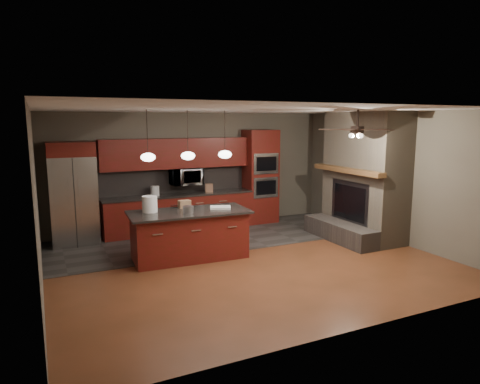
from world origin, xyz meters
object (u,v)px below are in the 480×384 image
oven_tower (260,177)px  counter_box (209,188)px  microwave (186,176)px  refrigerator (73,194)px  paint_can (188,210)px  cardboard_box (184,204)px  counter_bucket (155,191)px  kitchen_island (190,234)px  paint_tray (220,207)px  white_bucket (150,204)px

oven_tower → counter_box: oven_tower is taller
microwave → refrigerator: 2.55m
oven_tower → paint_can: (-2.69, -2.21, -0.21)m
oven_tower → counter_box: 1.44m
oven_tower → cardboard_box: (-2.60, -1.70, -0.20)m
oven_tower → counter_bucket: bearing=179.8°
microwave → kitchen_island: size_ratio=0.32×
paint_tray → microwave: bearing=111.8°
white_bucket → cardboard_box: size_ratio=1.32×
paint_tray → counter_box: counter_box is taller
white_bucket → counter_bucket: white_bucket is taller
oven_tower → microwave: size_ratio=3.25×
microwave → counter_bucket: size_ratio=3.26×
microwave → cardboard_box: (-0.62, -1.76, -0.31)m
white_bucket → cardboard_box: bearing=9.2°
kitchen_island → counter_bucket: bearing=96.4°
refrigerator → counter_box: 3.08m
kitchen_island → white_bucket: white_bucket is taller
kitchen_island → counter_box: size_ratio=11.61×
oven_tower → paint_can: bearing=-140.5°
microwave → white_bucket: 2.31m
oven_tower → counter_box: (-1.43, -0.04, -0.19)m
cardboard_box → counter_box: counter_box is taller
white_bucket → counter_bucket: (0.56, 1.82, -0.06)m
white_bucket → oven_tower: bearing=28.8°
cardboard_box → counter_box: size_ratio=1.15×
paint_tray → counter_bucket: bearing=132.2°
refrigerator → paint_can: (1.83, -2.14, -0.10)m
cardboard_box → kitchen_island: bearing=-96.4°
refrigerator → kitchen_island: 2.81m
white_bucket → cardboard_box: 0.72m
paint_tray → refrigerator: bearing=163.8°
refrigerator → paint_tray: refrigerator is taller
paint_can → cardboard_box: size_ratio=0.87×
refrigerator → paint_can: refrigerator is taller
oven_tower → paint_tray: oven_tower is taller
counter_bucket → kitchen_island: bearing=-86.4°
cardboard_box → counter_box: bearing=52.3°
counter_bucket → counter_box: counter_bucket is taller
paint_tray → counter_box: (0.56, 2.03, 0.06)m
oven_tower → refrigerator: oven_tower is taller
counter_box → counter_bucket: bearing=-165.4°
kitchen_island → microwave: bearing=75.9°
refrigerator → paint_can: size_ratio=11.00×
paint_can → refrigerator: bearing=130.5°
oven_tower → counter_box: size_ratio=12.00×
kitchen_island → paint_tray: (0.63, -0.03, 0.47)m
oven_tower → kitchen_island: size_ratio=1.03×
refrigerator → kitchen_island: size_ratio=0.94×
microwave → counter_bucket: (-0.77, -0.05, -0.29)m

